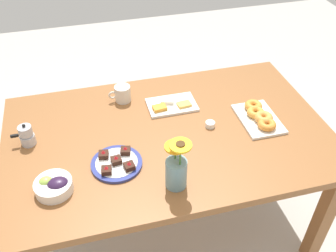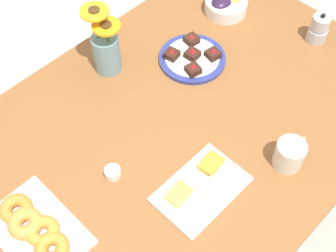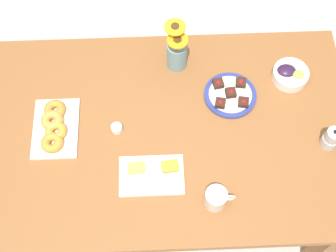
{
  "view_description": "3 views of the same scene",
  "coord_description": "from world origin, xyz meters",
  "views": [
    {
      "loc": [
        0.36,
        1.35,
        1.95
      ],
      "look_at": [
        0.0,
        0.0,
        0.78
      ],
      "focal_mm": 40.0,
      "sensor_mm": 36.0,
      "label": 1
    },
    {
      "loc": [
        -0.58,
        -0.57,
        1.93
      ],
      "look_at": [
        0.0,
        0.0,
        0.78
      ],
      "focal_mm": 50.0,
      "sensor_mm": 36.0,
      "label": 2
    },
    {
      "loc": [
        -0.04,
        -0.89,
        2.51
      ],
      "look_at": [
        0.0,
        0.0,
        0.78
      ],
      "focal_mm": 50.0,
      "sensor_mm": 36.0,
      "label": 3
    }
  ],
  "objects": [
    {
      "name": "coffee_mug",
      "position": [
        0.17,
        -0.32,
        0.79
      ],
      "size": [
        0.12,
        0.09,
        0.09
      ],
      "color": "beige",
      "rests_on": "dining_table"
    },
    {
      "name": "dining_table",
      "position": [
        0.0,
        0.0,
        0.65
      ],
      "size": [
        1.6,
        1.0,
        0.74
      ],
      "color": "brown",
      "rests_on": "ground_plane"
    },
    {
      "name": "moka_pot",
      "position": [
        0.66,
        -0.09,
        0.79
      ],
      "size": [
        0.11,
        0.07,
        0.12
      ],
      "color": "#B7B7BC",
      "rests_on": "dining_table"
    },
    {
      "name": "dessert_plate",
      "position": [
        0.28,
        0.16,
        0.75
      ],
      "size": [
        0.23,
        0.23,
        0.05
      ],
      "color": "navy",
      "rests_on": "dining_table"
    },
    {
      "name": "flower_vase",
      "position": [
        0.05,
        0.34,
        0.83
      ],
      "size": [
        0.1,
        0.13,
        0.25
      ],
      "color": "#6B939E",
      "rests_on": "dining_table"
    },
    {
      "name": "croissant_platter",
      "position": [
        -0.48,
        0.02,
        0.76
      ],
      "size": [
        0.19,
        0.28,
        0.05
      ],
      "color": "white",
      "rests_on": "dining_table"
    },
    {
      "name": "grape_bowl",
      "position": [
        0.55,
        0.24,
        0.77
      ],
      "size": [
        0.16,
        0.16,
        0.07
      ],
      "color": "white",
      "rests_on": "dining_table"
    },
    {
      "name": "jam_cup_honey",
      "position": [
        -0.22,
        0.01,
        0.76
      ],
      "size": [
        0.05,
        0.05,
        0.03
      ],
      "color": "white",
      "rests_on": "dining_table"
    },
    {
      "name": "ground_plane",
      "position": [
        0.0,
        0.0,
        0.0
      ],
      "size": [
        6.0,
        6.0,
        0.0
      ],
      "primitive_type": "plane",
      "color": "#B7B2A8"
    },
    {
      "name": "cheese_platter",
      "position": [
        -0.07,
        -0.2,
        0.75
      ],
      "size": [
        0.26,
        0.17,
        0.03
      ],
      "color": "white",
      "rests_on": "dining_table"
    }
  ]
}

